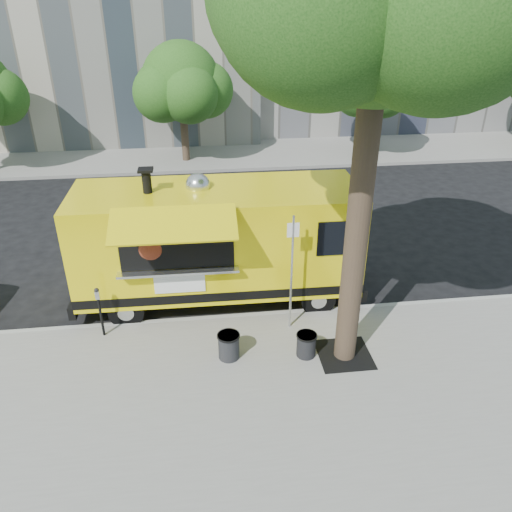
{
  "coord_description": "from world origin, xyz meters",
  "views": [
    {
      "loc": [
        -0.53,
        -11.54,
        7.58
      ],
      "look_at": [
        0.9,
        0.0,
        1.36
      ],
      "focal_mm": 35.0,
      "sensor_mm": 36.0,
      "label": 1
    }
  ],
  "objects_px": {
    "parking_meter": "(99,306)",
    "trash_bin_right": "(306,344)",
    "sign_post": "(292,267)",
    "far_tree_b": "(181,82)",
    "food_truck": "(217,241)",
    "trash_bin_left": "(229,345)",
    "far_tree_c": "(372,82)"
  },
  "relations": [
    {
      "from": "sign_post",
      "to": "far_tree_c",
      "type": "bearing_deg",
      "value": 65.19
    },
    {
      "from": "trash_bin_left",
      "to": "trash_bin_right",
      "type": "xyz_separation_m",
      "value": [
        1.76,
        -0.15,
        -0.03
      ]
    },
    {
      "from": "far_tree_b",
      "to": "sign_post",
      "type": "distance_m",
      "value": 14.61
    },
    {
      "from": "parking_meter",
      "to": "food_truck",
      "type": "relative_size",
      "value": 0.18
    },
    {
      "from": "far_tree_c",
      "to": "trash_bin_right",
      "type": "height_order",
      "value": "far_tree_c"
    },
    {
      "from": "far_tree_c",
      "to": "parking_meter",
      "type": "bearing_deg",
      "value": -128.66
    },
    {
      "from": "far_tree_b",
      "to": "trash_bin_left",
      "type": "xyz_separation_m",
      "value": [
        0.96,
        -15.25,
        -3.35
      ]
    },
    {
      "from": "sign_post",
      "to": "trash_bin_right",
      "type": "distance_m",
      "value": 1.81
    },
    {
      "from": "far_tree_c",
      "to": "parking_meter",
      "type": "height_order",
      "value": "far_tree_c"
    },
    {
      "from": "parking_meter",
      "to": "trash_bin_right",
      "type": "distance_m",
      "value": 4.93
    },
    {
      "from": "food_truck",
      "to": "trash_bin_right",
      "type": "height_order",
      "value": "food_truck"
    },
    {
      "from": "food_truck",
      "to": "trash_bin_left",
      "type": "xyz_separation_m",
      "value": [
        0.07,
        -2.72,
        -1.29
      ]
    },
    {
      "from": "parking_meter",
      "to": "trash_bin_right",
      "type": "height_order",
      "value": "parking_meter"
    },
    {
      "from": "parking_meter",
      "to": "food_truck",
      "type": "height_order",
      "value": "food_truck"
    },
    {
      "from": "trash_bin_left",
      "to": "trash_bin_right",
      "type": "bearing_deg",
      "value": -4.74
    },
    {
      "from": "parking_meter",
      "to": "trash_bin_right",
      "type": "bearing_deg",
      "value": -15.91
    },
    {
      "from": "sign_post",
      "to": "parking_meter",
      "type": "relative_size",
      "value": 2.25
    },
    {
      "from": "sign_post",
      "to": "trash_bin_right",
      "type": "height_order",
      "value": "sign_post"
    },
    {
      "from": "far_tree_b",
      "to": "trash_bin_right",
      "type": "height_order",
      "value": "far_tree_b"
    },
    {
      "from": "parking_meter",
      "to": "far_tree_c",
      "type": "bearing_deg",
      "value": 51.34
    },
    {
      "from": "parking_meter",
      "to": "trash_bin_left",
      "type": "distance_m",
      "value": 3.23
    },
    {
      "from": "far_tree_c",
      "to": "parking_meter",
      "type": "xyz_separation_m",
      "value": [
        -11.0,
        -13.75,
        -2.74
      ]
    },
    {
      "from": "far_tree_b",
      "to": "trash_bin_right",
      "type": "bearing_deg",
      "value": -79.99
    },
    {
      "from": "far_tree_b",
      "to": "trash_bin_left",
      "type": "relative_size",
      "value": 8.85
    },
    {
      "from": "food_truck",
      "to": "parking_meter",
      "type": "bearing_deg",
      "value": -151.5
    },
    {
      "from": "sign_post",
      "to": "parking_meter",
      "type": "bearing_deg",
      "value": 177.48
    },
    {
      "from": "trash_bin_left",
      "to": "trash_bin_right",
      "type": "distance_m",
      "value": 1.76
    },
    {
      "from": "sign_post",
      "to": "trash_bin_right",
      "type": "relative_size",
      "value": 5.26
    },
    {
      "from": "far_tree_c",
      "to": "trash_bin_left",
      "type": "xyz_separation_m",
      "value": [
        -8.04,
        -14.95,
        -3.24
      ]
    },
    {
      "from": "food_truck",
      "to": "sign_post",
      "type": "bearing_deg",
      "value": -45.17
    },
    {
      "from": "parking_meter",
      "to": "food_truck",
      "type": "bearing_deg",
      "value": 27.75
    },
    {
      "from": "far_tree_c",
      "to": "far_tree_b",
      "type": "bearing_deg",
      "value": 178.09
    }
  ]
}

